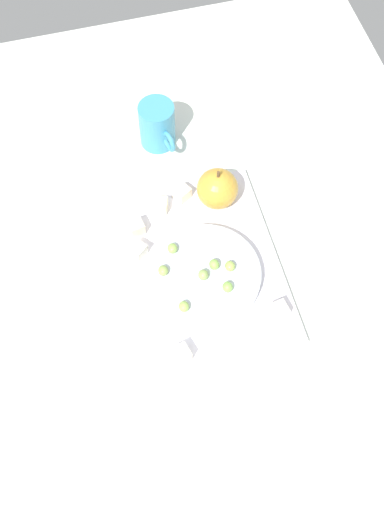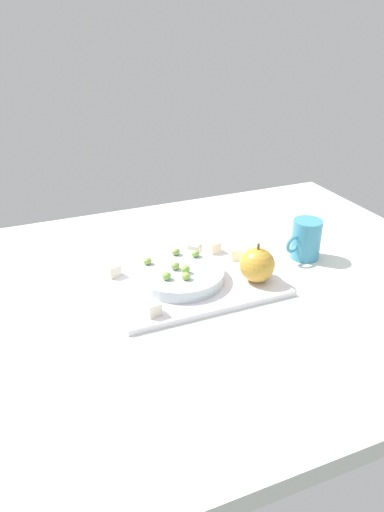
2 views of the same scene
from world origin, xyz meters
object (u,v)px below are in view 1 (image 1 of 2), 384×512
(grape_4, at_px, (163,270))
(grape_3, at_px, (213,265))
(cheese_cube_0, at_px, (182,193))
(grape_1, at_px, (228,287))
(cheese_cube_1, at_px, (136,227))
(serving_dish, at_px, (205,276))
(grape_6, at_px, (172,248))
(cheese_cube_4, at_px, (160,206))
(apple_whole, at_px, (217,189))
(grape_5, at_px, (203,275))
(cheese_cube_3, at_px, (138,250))
(cup, at_px, (157,125))
(platter, at_px, (205,267))
(grape_0, at_px, (230,266))
(grape_2, at_px, (184,306))
(cheese_cube_5, at_px, (279,311))
(cheese_cube_2, at_px, (181,354))

(grape_4, bearing_deg, grape_3, 82.31)
(cheese_cube_0, relative_size, grape_1, 1.39)
(cheese_cube_0, xyz_separation_m, cheese_cube_1, (0.05, -0.09, 0.00))
(serving_dish, relative_size, grape_6, 10.10)
(cheese_cube_1, distance_m, cheese_cube_4, 0.06)
(apple_whole, bearing_deg, grape_6, -48.12)
(grape_5, bearing_deg, cheese_cube_3, -131.88)
(cup, bearing_deg, platter, 2.52)
(grape_0, xyz_separation_m, grape_3, (-0.01, -0.03, 0.00))
(cheese_cube_0, relative_size, cheese_cube_4, 1.00)
(grape_0, height_order, grape_1, grape_1)
(cheese_cube_1, distance_m, grape_2, 0.18)
(grape_6, height_order, cup, cup)
(cheese_cube_5, bearing_deg, grape_4, -123.42)
(cheese_cube_3, bearing_deg, platter, 64.10)
(cheese_cube_0, distance_m, cheese_cube_2, 0.29)
(serving_dish, bearing_deg, grape_3, 113.18)
(grape_1, bearing_deg, grape_5, -134.02)
(apple_whole, height_order, cup, cup)
(cheese_cube_1, xyz_separation_m, cheese_cube_5, (0.21, 0.18, 0.00))
(cheese_cube_4, relative_size, grape_1, 1.39)
(cheese_cube_3, xyz_separation_m, grape_2, (0.13, 0.05, 0.02))
(cheese_cube_1, xyz_separation_m, grape_0, (0.12, 0.13, 0.02))
(serving_dish, bearing_deg, cheese_cube_5, 47.24)
(cheese_cube_0, height_order, cheese_cube_1, same)
(serving_dish, xyz_separation_m, cheese_cube_2, (0.12, -0.07, 0.00))
(serving_dish, bearing_deg, cheese_cube_0, 178.65)
(cheese_cube_0, bearing_deg, grape_1, 6.40)
(grape_6, bearing_deg, grape_5, 30.88)
(grape_1, distance_m, grape_3, 0.05)
(cheese_cube_0, bearing_deg, cheese_cube_3, -47.15)
(serving_dish, relative_size, grape_0, 10.10)
(grape_5, bearing_deg, cheese_cube_2, -30.06)
(cheese_cube_1, height_order, grape_5, grape_5)
(grape_6, bearing_deg, cheese_cube_2, -9.72)
(cheese_cube_3, bearing_deg, cheese_cube_0, 132.85)
(cheese_cube_3, height_order, grape_5, grape_5)
(grape_3, distance_m, grape_6, 0.07)
(grape_6, relative_size, cup, 0.19)
(platter, height_order, apple_whole, apple_whole)
(cheese_cube_4, height_order, grape_5, grape_5)
(cheese_cube_2, xyz_separation_m, cheese_cube_5, (-0.03, 0.17, 0.00))
(serving_dish, xyz_separation_m, cheese_cube_5, (0.09, 0.10, 0.00))
(cheese_cube_1, bearing_deg, cheese_cube_5, 41.71)
(apple_whole, bearing_deg, grape_1, -10.84)
(grape_3, distance_m, grape_5, 0.02)
(cheese_cube_5, distance_m, grape_6, 0.20)
(grape_2, bearing_deg, cheese_cube_0, 166.59)
(serving_dish, bearing_deg, grape_6, -142.40)
(cheese_cube_4, bearing_deg, cheese_cube_0, 109.85)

